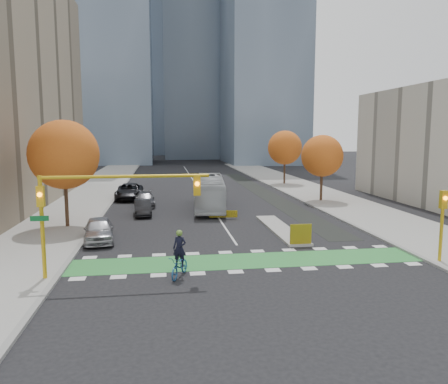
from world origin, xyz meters
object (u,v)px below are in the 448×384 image
object	(u,v)px
parked_car_b	(143,208)
parked_car_d	(129,192)
parked_car_a	(99,230)
parked_car_c	(145,199)
tree_west	(64,155)
tree_east_far	(285,148)
hazard_board	(301,234)
cyclist	(180,261)
traffic_signal_west	(96,199)
bus	(210,192)
traffic_signal_east	(442,215)
tree_east_near	(322,156)

from	to	relation	value
parked_car_b	parked_car_d	bearing A→B (deg)	96.22
parked_car_a	parked_car_c	bearing A→B (deg)	72.41
tree_west	parked_car_d	distance (m)	15.67
tree_east_far	hazard_board	bearing A→B (deg)	-104.12
cyclist	traffic_signal_west	bearing A→B (deg)	-161.76
cyclist	bus	bearing A→B (deg)	101.92
tree_west	traffic_signal_east	world-z (taller)	tree_west
bus	parked_car_c	bearing A→B (deg)	165.77
tree_east_far	parked_car_c	xyz separation A→B (m)	(-19.00, -16.52, -4.55)
parked_car_c	bus	bearing A→B (deg)	-23.56
tree_east_near	parked_car_d	bearing A→B (deg)	167.59
traffic_signal_west	parked_car_a	world-z (taller)	traffic_signal_west
tree_east_near	parked_car_a	bearing A→B (deg)	-145.00
tree_east_far	parked_car_d	xyz separation A→B (m)	(-20.87, -11.52, -4.38)
tree_west	parked_car_a	xyz separation A→B (m)	(3.00, -4.70, -4.81)
tree_east_far	cyclist	size ratio (longest dim) A/B	3.16
tree_west	parked_car_b	world-z (taller)	tree_west
tree_east_near	tree_east_far	world-z (taller)	tree_east_far
tree_east_near	traffic_signal_east	distance (m)	22.66
parked_car_d	bus	bearing A→B (deg)	-41.97
tree_east_far	parked_car_a	distance (m)	37.74
tree_east_near	parked_car_b	distance (m)	19.75
parked_car_b	traffic_signal_west	bearing A→B (deg)	-99.19
tree_east_near	parked_car_c	size ratio (longest dim) A/B	1.49
tree_west	traffic_signal_east	distance (m)	25.90
tree_east_far	bus	bearing A→B (deg)	-124.10
traffic_signal_east	cyclist	world-z (taller)	traffic_signal_east
parked_car_b	parked_car_c	bearing A→B (deg)	85.62
traffic_signal_east	parked_car_d	size ratio (longest dim) A/B	0.66
traffic_signal_west	cyclist	xyz separation A→B (m)	(4.01, -0.29, -3.23)
traffic_signal_east	bus	xyz separation A→B (m)	(-10.73, 19.71, -1.16)
hazard_board	tree_west	bearing A→B (deg)	154.01
hazard_board	bus	distance (m)	15.60
parked_car_d	traffic_signal_east	bearing A→B (deg)	-55.20
tree_east_far	parked_car_d	world-z (taller)	tree_east_far
traffic_signal_west	bus	bearing A→B (deg)	68.66
bus	parked_car_a	bearing A→B (deg)	-120.60
tree_west	parked_car_b	size ratio (longest dim) A/B	2.01
tree_east_near	traffic_signal_west	distance (m)	30.08
parked_car_c	parked_car_d	bearing A→B (deg)	106.97
traffic_signal_west	parked_car_d	distance (m)	27.18
parked_car_b	parked_car_c	xyz separation A→B (m)	(0.00, 5.00, 0.02)
hazard_board	traffic_signal_east	xyz separation A→B (m)	(6.50, -4.71, 1.93)
hazard_board	cyclist	xyz separation A→B (m)	(-7.92, -5.00, 0.01)
hazard_board	bus	size ratio (longest dim) A/B	0.12
tree_east_far	bus	distance (m)	23.00
traffic_signal_east	parked_car_d	xyz separation A→B (m)	(-18.87, 26.99, -1.87)
hazard_board	tree_west	world-z (taller)	tree_west
traffic_signal_west	bus	distance (m)	21.30
traffic_signal_east	bus	distance (m)	22.47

